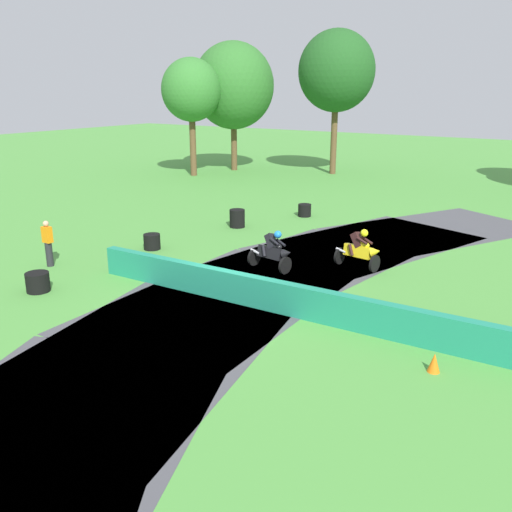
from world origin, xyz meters
name	(u,v)px	position (x,y,z in m)	size (l,w,h in m)	color
ground_plane	(224,299)	(0.00, 0.00, 0.00)	(120.00, 120.00, 0.00)	#4C933D
track_asphalt	(264,308)	(1.38, 0.03, 0.00)	(10.89, 33.90, 0.01)	#47474C
safety_barrier	(418,327)	(5.73, 0.11, 0.45)	(0.30, 20.74, 0.90)	#1E8466
motorcycle_lead_yellow	(360,250)	(2.22, 4.92, 0.66)	(1.71, 0.91, 1.43)	black
motorcycle_chase_black	(273,251)	(-0.24, 3.18, 0.64)	(1.71, 0.96, 1.43)	black
tire_stack_near	(305,210)	(-3.15, 10.96, 0.30)	(0.63, 0.63, 0.60)	black
tire_stack_mid_a	(237,218)	(-4.67, 7.42, 0.40)	(0.68, 0.68, 0.80)	black
tire_stack_mid_b	(152,242)	(-5.43, 2.74, 0.30)	(0.64, 0.64, 0.60)	black
tire_stack_far	(38,282)	(-5.17, -2.59, 0.30)	(0.71, 0.71, 0.60)	black
track_marshal	(48,244)	(-6.98, -0.77, 0.82)	(0.34, 0.24, 1.63)	#232328
traffic_cone	(434,363)	(6.46, -1.02, 0.22)	(0.28, 0.28, 0.44)	orange
tree_far_left	(191,90)	(-15.90, 18.18, 5.80)	(4.05, 4.05, 7.97)	brown
tree_behind_barrier	(337,71)	(-7.97, 24.28, 7.05)	(5.28, 5.28, 9.85)	brown
tree_distant	(233,86)	(-15.06, 21.99, 6.10)	(5.91, 5.91, 9.21)	brown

